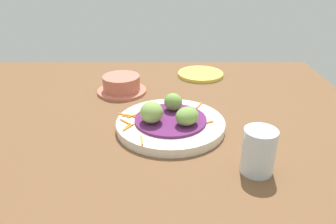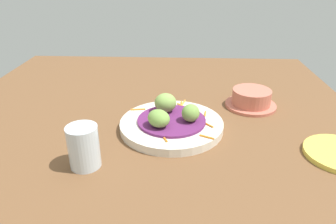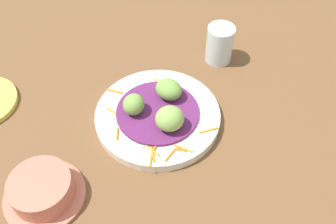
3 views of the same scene
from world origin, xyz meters
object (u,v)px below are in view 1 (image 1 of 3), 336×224
guac_scoop_right (187,116)px  side_plate_small (201,74)px  terracotta_bowl (122,85)px  main_plate (171,125)px  guac_scoop_left (173,102)px  guac_scoop_center (152,112)px  water_glass (259,151)px

guac_scoop_right → side_plate_small: guac_scoop_right is taller
side_plate_small → guac_scoop_right: bearing=80.4°
terracotta_bowl → main_plate: bearing=122.6°
guac_scoop_left → guac_scoop_right: size_ratio=0.80×
main_plate → guac_scoop_left: (-0.64, -4.45, 3.66)cm
main_plate → guac_scoop_right: 5.73cm
guac_scoop_left → guac_scoop_center: guac_scoop_center is taller
terracotta_bowl → guac_scoop_left: bearing=130.2°
guac_scoop_right → terracotta_bowl: guac_scoop_right is taller
side_plate_small → water_glass: 52.10cm
main_plate → side_plate_small: 36.70cm
main_plate → guac_scoop_right: size_ratio=4.50×
guac_scoop_left → guac_scoop_right: 7.79cm
guac_scoop_center → terracotta_bowl: 25.13cm
guac_scoop_center → guac_scoop_right: 7.80cm
guac_scoop_left → terracotta_bowl: (14.35, -16.97, -2.41)cm
terracotta_bowl → water_glass: size_ratio=1.61×
guac_scoop_left → side_plate_small: size_ratio=0.30×
terracotta_bowl → water_glass: 47.89cm
main_plate → side_plate_small: size_ratio=1.69×
side_plate_small → terracotta_bowl: bearing=30.4°
side_plate_small → terracotta_bowl: size_ratio=1.05×
guac_scoop_left → main_plate: bearing=81.9°
guac_scoop_left → water_glass: water_glass is taller
side_plate_small → guac_scoop_center: bearing=69.0°
main_plate → side_plate_small: bearing=-105.8°
guac_scoop_center → water_glass: (-19.84, 14.66, -0.63)cm
guac_scoop_left → terracotta_bowl: bearing=-49.8°
guac_scoop_center → side_plate_small: bearing=-111.0°
guac_scoop_left → terracotta_bowl: 22.35cm
main_plate → terracotta_bowl: bearing=-57.4°
side_plate_small → water_glass: (-5.68, 51.65, 3.78)cm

